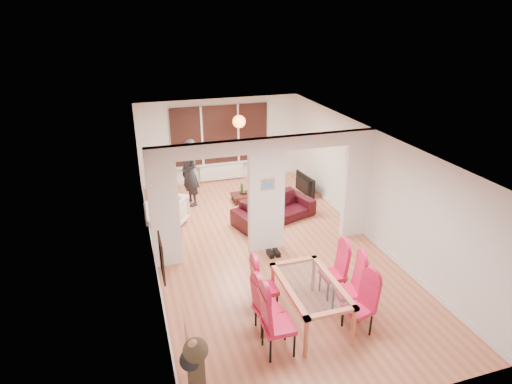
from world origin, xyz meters
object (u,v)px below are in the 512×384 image
sofa (274,209)px  television (302,185)px  dining_table (310,302)px  coffee_table (249,197)px  dining_chair_lc (265,285)px  dining_chair_rb (349,288)px  bottle (242,188)px  dining_chair_ra (358,305)px  dining_chair_rc (333,272)px  person (190,173)px  dining_chair_la (279,321)px  bowl (243,193)px  dining_chair_lb (268,305)px  armchair (167,212)px

sofa → television: 1.92m
dining_table → coffee_table: size_ratio=1.63×
dining_chair_lc → television: 5.43m
dining_chair_rb → bottle: dining_chair_rb is taller
dining_chair_ra → dining_chair_lc: bearing=128.6°
dining_chair_rc → television: dining_chair_rc is taller
dining_chair_ra → person: (-1.80, 5.97, 0.41)m
dining_chair_ra → sofa: (0.07, 4.33, -0.21)m
television → bottle: television is taller
sofa → person: 2.56m
bottle → dining_chair_rb: bearing=-85.2°
bottle → dining_chair_la: bearing=-100.0°
television → bowl: size_ratio=5.28×
dining_chair_lb → armchair: 4.53m
dining_chair_la → dining_chair_ra: bearing=3.7°
dining_chair_lb → television: size_ratio=0.99×
armchair → bowl: armchair is taller
dining_chair_rc → person: (-1.85, 4.94, 0.41)m
dining_chair_lb → dining_chair_rc: dining_chair_rc is taller
sofa → bottle: 1.50m
dining_chair_ra → sofa: 4.34m
dining_chair_ra → bowl: dining_chair_ra is taller
dining_chair_ra → person: size_ratio=0.56×
dining_chair_lb → dining_chair_lc: dining_chair_lc is taller
sofa → bowl: 1.47m
dining_chair_rc → person: person is taller
dining_chair_lb → dining_chair_rc: size_ratio=0.98×
television → dining_chair_lb: bearing=144.5°
sofa → bottle: bearing=90.5°
dining_chair_la → dining_chair_rb: 1.56m
dining_chair_lc → bowl: size_ratio=5.39×
dining_chair_lb → bottle: (1.03, 5.30, -0.13)m
dining_chair_lc → dining_chair_lb: bearing=-102.4°
dining_chair_ra → television: dining_chair_ra is taller
person → bowl: size_ratio=9.59×
bottle → bowl: bearing=-38.2°
coffee_table → bottle: (-0.20, 0.07, 0.27)m
dining_chair_la → dining_chair_lc: size_ratio=1.13×
dining_table → dining_chair_lc: size_ratio=1.56×
sofa → armchair: bearing=151.6°
dining_chair_rb → armchair: bearing=132.1°
dining_chair_lb → bottle: 5.40m
dining_table → television: 5.61m
dining_chair_la → dining_chair_rc: (1.48, 1.08, -0.07)m
dining_chair_rb → armchair: 5.14m
dining_chair_rc → dining_chair_ra: bearing=-92.7°
dining_chair_ra → dining_chair_rc: size_ratio=1.00×
dining_chair_ra → dining_chair_la: bearing=168.0°
dining_chair_rc → coffee_table: dining_chair_rc is taller
dining_table → dining_chair_lb: 0.78m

